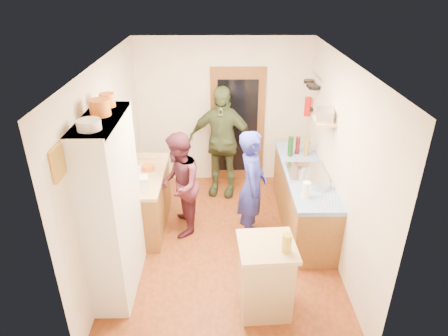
{
  "coord_description": "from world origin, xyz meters",
  "views": [
    {
      "loc": [
        -0.05,
        -4.7,
        3.58
      ],
      "look_at": [
        -0.01,
        0.15,
        1.14
      ],
      "focal_mm": 32.0,
      "sensor_mm": 36.0,
      "label": 1
    }
  ],
  "objects_px": {
    "hutch_body": "(113,208)",
    "island_base": "(265,279)",
    "person_back": "(222,142)",
    "right_counter_base": "(303,199)",
    "person_left": "(181,184)",
    "person_hob": "(254,188)"
  },
  "relations": [
    {
      "from": "person_left",
      "to": "island_base",
      "type": "bearing_deg",
      "value": 31.04
    },
    {
      "from": "hutch_body",
      "to": "right_counter_base",
      "type": "distance_m",
      "value": 2.9
    },
    {
      "from": "island_base",
      "to": "person_hob",
      "type": "distance_m",
      "value": 1.44
    },
    {
      "from": "island_base",
      "to": "person_left",
      "type": "xyz_separation_m",
      "value": [
        -1.07,
        1.58,
        0.35
      ]
    },
    {
      "from": "person_back",
      "to": "hutch_body",
      "type": "bearing_deg",
      "value": -106.2
    },
    {
      "from": "hutch_body",
      "to": "right_counter_base",
      "type": "relative_size",
      "value": 1.0
    },
    {
      "from": "right_counter_base",
      "to": "person_back",
      "type": "xyz_separation_m",
      "value": [
        -1.23,
        0.96,
        0.54
      ]
    },
    {
      "from": "island_base",
      "to": "person_hob",
      "type": "relative_size",
      "value": 0.52
    },
    {
      "from": "hutch_body",
      "to": "island_base",
      "type": "distance_m",
      "value": 1.92
    },
    {
      "from": "person_hob",
      "to": "person_left",
      "type": "relative_size",
      "value": 1.06
    },
    {
      "from": "hutch_body",
      "to": "person_back",
      "type": "xyz_separation_m",
      "value": [
        1.27,
        2.26,
        -0.14
      ]
    },
    {
      "from": "hutch_body",
      "to": "person_hob",
      "type": "relative_size",
      "value": 1.32
    },
    {
      "from": "right_counter_base",
      "to": "hutch_body",
      "type": "bearing_deg",
      "value": -152.53
    },
    {
      "from": "hutch_body",
      "to": "person_hob",
      "type": "height_order",
      "value": "hutch_body"
    },
    {
      "from": "hutch_body",
      "to": "person_back",
      "type": "bearing_deg",
      "value": 60.57
    },
    {
      "from": "island_base",
      "to": "hutch_body",
      "type": "bearing_deg",
      "value": 165.76
    },
    {
      "from": "right_counter_base",
      "to": "island_base",
      "type": "bearing_deg",
      "value": -113.4
    },
    {
      "from": "hutch_body",
      "to": "right_counter_base",
      "type": "bearing_deg",
      "value": 27.47
    },
    {
      "from": "island_base",
      "to": "person_hob",
      "type": "bearing_deg",
      "value": 91.25
    },
    {
      "from": "island_base",
      "to": "person_left",
      "type": "distance_m",
      "value": 1.94
    },
    {
      "from": "hutch_body",
      "to": "island_base",
      "type": "xyz_separation_m",
      "value": [
        1.75,
        -0.44,
        -0.67
      ]
    },
    {
      "from": "person_left",
      "to": "person_back",
      "type": "relative_size",
      "value": 0.82
    }
  ]
}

